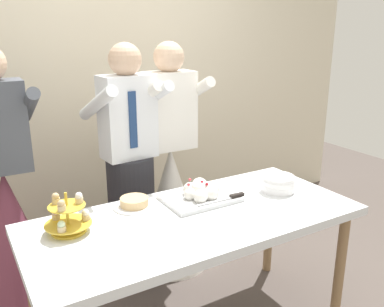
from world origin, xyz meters
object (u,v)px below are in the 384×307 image
object	(u,v)px
person_bride	(171,192)
person_guest	(9,223)
cupcake_stand	(68,217)
round_cake	(134,203)
plate_stack	(278,183)
main_cake_tray	(201,193)
person_groom	(131,181)
dessert_table	(196,228)

from	to	relation	value
person_bride	person_guest	xyz separation A→B (m)	(-1.10, 0.07, 0.00)
cupcake_stand	person_guest	world-z (taller)	person_guest
round_cake	person_guest	size ratio (longest dim) A/B	0.14
plate_stack	round_cake	distance (m)	0.89
person_bride	person_guest	world-z (taller)	same
main_cake_tray	plate_stack	distance (m)	0.50
plate_stack	person_bride	bearing A→B (deg)	115.63
cupcake_stand	person_bride	bearing A→B (deg)	34.80
person_guest	person_groom	bearing A→B (deg)	-8.55
dessert_table	person_groom	world-z (taller)	person_groom
person_groom	person_guest	bearing A→B (deg)	171.45
plate_stack	person_groom	bearing A→B (deg)	134.82
dessert_table	person_groom	size ratio (longest dim) A/B	1.08
plate_stack	person_guest	xyz separation A→B (m)	(-1.46, 0.81, -0.24)
round_cake	person_groom	bearing A→B (deg)	70.04
main_cake_tray	person_guest	size ratio (longest dim) A/B	0.26
cupcake_stand	main_cake_tray	xyz separation A→B (m)	(0.77, 0.01, -0.04)
cupcake_stand	round_cake	size ratio (longest dim) A/B	0.96
plate_stack	person_groom	size ratio (longest dim) A/B	0.13
main_cake_tray	dessert_table	bearing A→B (deg)	-129.01
dessert_table	cupcake_stand	distance (m)	0.68
cupcake_stand	plate_stack	xyz separation A→B (m)	(1.26, -0.12, -0.03)
cupcake_stand	person_bride	distance (m)	1.13
cupcake_stand	main_cake_tray	distance (m)	0.78
main_cake_tray	person_guest	distance (m)	1.21
round_cake	person_bride	world-z (taller)	person_bride
dessert_table	main_cake_tray	bearing A→B (deg)	50.99
plate_stack	round_cake	world-z (taller)	plate_stack
person_guest	round_cake	bearing A→B (deg)	-43.91
person_groom	person_bride	distance (m)	0.37
cupcake_stand	main_cake_tray	size ratio (longest dim) A/B	0.53
main_cake_tray	person_bride	xyz separation A→B (m)	(0.12, 0.62, -0.23)
plate_stack	round_cake	size ratio (longest dim) A/B	0.87
main_cake_tray	person_groom	size ratio (longest dim) A/B	0.26
dessert_table	round_cake	bearing A→B (deg)	131.36
person_bride	person_guest	size ratio (longest dim) A/B	1.00
main_cake_tray	person_groom	distance (m)	0.61
person_groom	person_bride	size ratio (longest dim) A/B	1.00
round_cake	person_groom	size ratio (longest dim) A/B	0.14
main_cake_tray	person_guest	xyz separation A→B (m)	(-0.98, 0.68, -0.23)
plate_stack	person_bride	xyz separation A→B (m)	(-0.36, 0.75, -0.24)
person_bride	cupcake_stand	bearing A→B (deg)	-145.20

